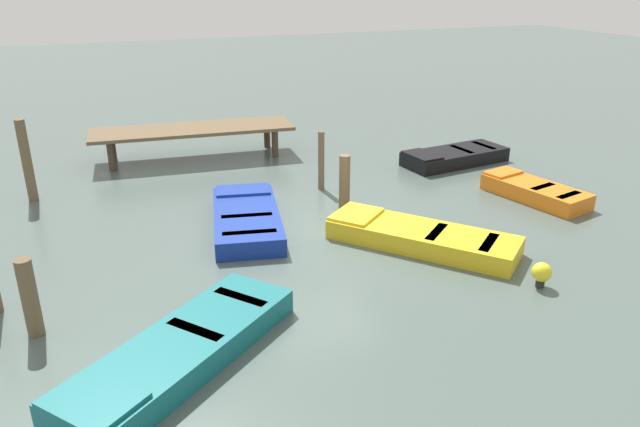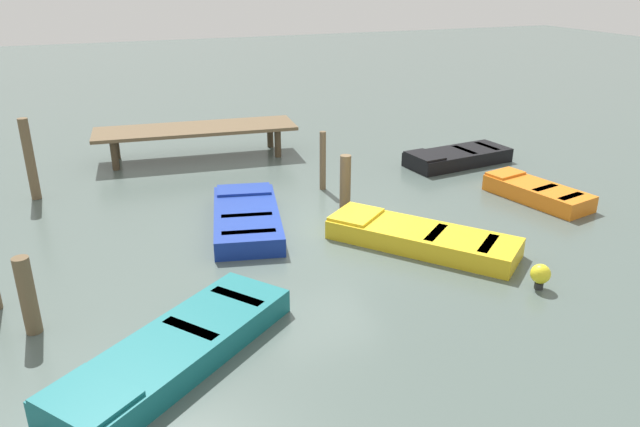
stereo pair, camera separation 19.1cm
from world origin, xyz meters
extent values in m
plane|color=#4C5B56|center=(0.00, 0.00, 0.00)|extent=(80.00, 80.00, 0.00)
cube|color=brown|center=(-1.54, 6.43, 0.90)|extent=(6.09, 2.22, 0.10)
cylinder|color=#473927|center=(0.89, 6.79, 0.42)|extent=(0.20, 0.20, 0.85)
cylinder|color=#473927|center=(0.78, 5.62, 0.42)|extent=(0.20, 0.20, 0.85)
cylinder|color=#473927|center=(-3.86, 7.23, 0.42)|extent=(0.20, 0.20, 0.85)
cylinder|color=#473927|center=(-3.97, 6.06, 0.42)|extent=(0.20, 0.20, 0.85)
cube|color=gold|center=(1.62, -1.69, 0.20)|extent=(3.43, 3.81, 0.40)
cube|color=#4C3319|center=(1.62, -1.69, 0.34)|extent=(2.85, 3.18, 0.04)
cube|color=gold|center=(0.65, -0.51, 0.43)|extent=(1.40, 1.37, 0.06)
cube|color=#42301E|center=(1.80, -1.91, 0.38)|extent=(0.87, 0.76, 0.04)
cube|color=#42301E|center=(2.49, -2.75, 0.38)|extent=(0.87, 0.76, 0.04)
cube|color=orange|center=(5.69, -0.32, 0.20)|extent=(1.59, 2.81, 0.40)
cube|color=black|center=(5.69, -0.32, 0.34)|extent=(1.29, 2.37, 0.04)
cube|color=orange|center=(5.46, 0.69, 0.43)|extent=(1.04, 0.77, 0.06)
cube|color=black|center=(5.74, -0.52, 0.38)|extent=(0.83, 0.37, 0.04)
cube|color=black|center=(5.90, -1.23, 0.38)|extent=(0.83, 0.37, 0.04)
cube|color=#14666B|center=(-3.74, -3.87, 0.20)|extent=(3.99, 3.49, 0.40)
cube|color=beige|center=(-3.74, -3.87, 0.34)|extent=(3.34, 2.90, 0.04)
cube|color=#14666B|center=(-5.00, -4.84, 0.43)|extent=(1.40, 1.45, 0.06)
cube|color=#9B9789|center=(-3.50, -3.68, 0.38)|extent=(0.76, 0.90, 0.04)
cube|color=#9B9789|center=(-2.62, -3.00, 0.38)|extent=(0.76, 0.90, 0.04)
cube|color=navy|center=(-1.51, 0.64, 0.20)|extent=(2.10, 3.57, 0.40)
cube|color=silver|center=(-1.51, 0.64, 0.34)|extent=(1.69, 3.02, 0.04)
cube|color=navy|center=(-1.24, 1.91, 0.43)|extent=(1.41, 0.99, 0.06)
cube|color=#A4A49F|center=(-1.57, 0.39, 0.38)|extent=(1.13, 0.43, 0.04)
cube|color=#A4A49F|center=(-1.76, -0.51, 0.38)|extent=(1.13, 0.43, 0.04)
cube|color=black|center=(5.54, 3.01, 0.20)|extent=(3.30, 1.62, 0.40)
cube|color=gray|center=(5.54, 3.01, 0.34)|extent=(2.80, 1.29, 0.04)
cube|color=black|center=(4.31, 2.86, 0.43)|extent=(0.83, 1.20, 0.06)
cube|color=#776E5D|center=(5.78, 3.04, 0.38)|extent=(0.32, 0.99, 0.04)
cube|color=#776E5D|center=(6.64, 3.15, 0.38)|extent=(0.32, 0.99, 0.04)
cylinder|color=brown|center=(-5.77, -2.25, 0.66)|extent=(0.26, 0.26, 1.32)
cylinder|color=brown|center=(-6.01, 4.32, 1.03)|extent=(0.24, 0.24, 2.06)
cylinder|color=brown|center=(0.99, 0.89, 0.67)|extent=(0.26, 0.26, 1.34)
cylinder|color=brown|center=(1.00, 2.39, 0.77)|extent=(0.16, 0.16, 1.55)
cylinder|color=#262626|center=(2.72, -4.01, 0.06)|extent=(0.16, 0.16, 0.12)
sphere|color=yellow|center=(2.72, -4.01, 0.30)|extent=(0.36, 0.36, 0.36)
camera|label=1|loc=(-4.66, -11.57, 5.41)|focal=34.08mm
camera|label=2|loc=(-4.48, -11.64, 5.41)|focal=34.08mm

